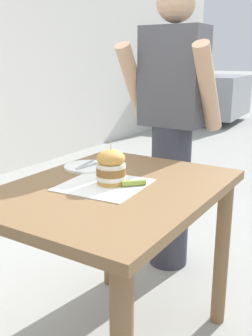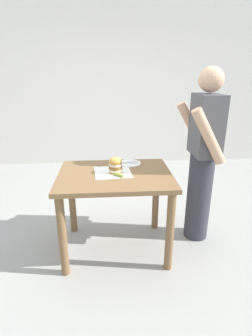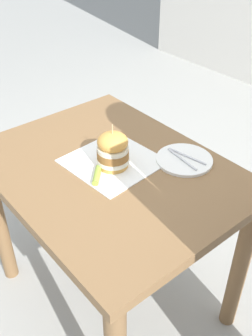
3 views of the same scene
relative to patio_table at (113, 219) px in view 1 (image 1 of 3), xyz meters
The scene contains 7 objects.
patio_table is the anchor object (origin of this frame).
serving_paper 0.15m from the patio_table, 150.32° to the right, with size 0.32×0.32×0.00m, color white.
sandwich 0.22m from the patio_table, 150.48° to the left, with size 0.12×0.12×0.18m.
pickle_spear 0.18m from the patio_table, 21.22° to the left, with size 0.02×0.02×0.10m, color #8EA83D.
side_plate_with_forks 0.33m from the patio_table, 148.07° to the left, with size 0.22×0.22×0.02m.
diner_across_table 0.89m from the patio_table, 99.87° to the left, with size 0.55×0.35×1.69m.
parked_car_near_curb 7.38m from the patio_table, 117.81° to the left, with size 4.30×2.05×1.60m.
Camera 1 is at (0.85, -1.25, 1.28)m, focal length 42.00 mm.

